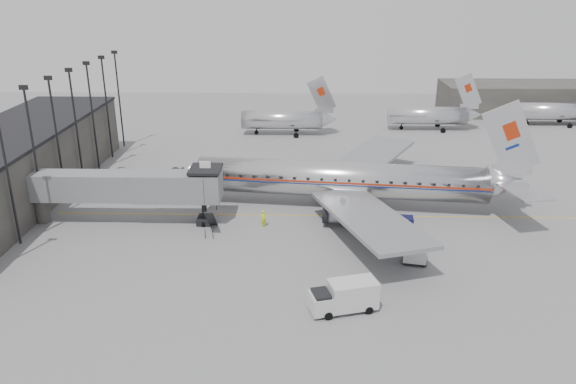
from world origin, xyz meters
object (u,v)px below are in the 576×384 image
service_van (344,296)px  ramp_worker (264,219)px  baggage_cart_white (415,254)px  airliner (347,180)px  baggage_cart_navy (404,224)px

service_van → ramp_worker: service_van is taller
service_van → baggage_cart_white: service_van is taller
service_van → baggage_cart_white: size_ratio=2.27×
airliner → baggage_cart_white: airliner is taller
airliner → ramp_worker: (-9.50, -6.16, -2.43)m
ramp_worker → baggage_cart_white: bearing=-64.6°
baggage_cart_navy → ramp_worker: 15.16m
service_van → baggage_cart_navy: size_ratio=2.62×
baggage_cart_white → ramp_worker: size_ratio=1.36×
ramp_worker → airliner: bearing=-3.4°
airliner → service_van: bearing=-88.4°
baggage_cart_navy → service_van: bearing=-109.2°
service_van → baggage_cart_navy: (7.48, 15.75, -0.49)m
service_van → baggage_cart_white: bearing=33.4°
service_van → baggage_cart_navy: bearing=49.1°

